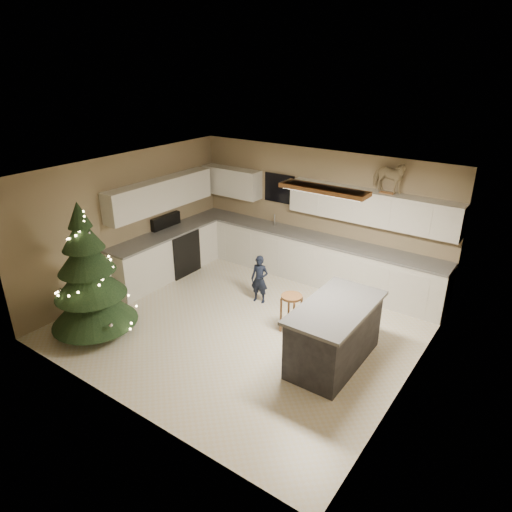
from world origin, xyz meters
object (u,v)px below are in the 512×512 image
at_px(toddler, 260,279).
at_px(rocking_horse, 389,177).
at_px(bar_stool, 291,304).
at_px(island, 334,334).
at_px(christmas_tree, 89,282).

xyz_separation_m(toddler, rocking_horse, (1.66, 1.51, 1.84)).
distance_m(bar_stool, toddler, 1.12).
bearing_deg(island, bar_stool, 159.27).
bearing_deg(rocking_horse, island, -165.82).
distance_m(island, toddler, 2.13).
relative_size(bar_stool, christmas_tree, 0.29).
bearing_deg(rocking_horse, bar_stool, 169.22).
distance_m(bar_stool, christmas_tree, 3.24).
height_order(island, christmas_tree, christmas_tree).
xyz_separation_m(bar_stool, christmas_tree, (-2.59, -1.90, 0.43)).
distance_m(christmas_tree, rocking_horse, 5.29).
relative_size(bar_stool, toddler, 0.72).
bearing_deg(bar_stool, rocking_horse, 71.65).
relative_size(christmas_tree, toddler, 2.48).
bearing_deg(bar_stool, toddler, 152.48).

